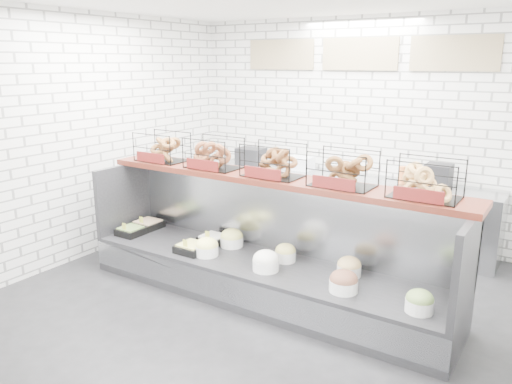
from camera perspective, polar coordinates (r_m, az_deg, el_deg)
The scene contains 5 objects.
ground at distance 5.17m, azimuth -1.24°, elevation -13.06°, with size 5.50×5.50×0.00m, color black.
room_shell at distance 5.09m, azimuth 2.51°, elevation 10.76°, with size 5.02×5.51×3.01m.
display_case at distance 5.29m, azimuth 0.83°, elevation -8.47°, with size 4.00×0.90×1.20m.
bagel_shelf at distance 5.11m, azimuth 1.92°, elevation 3.14°, with size 4.10×0.50×0.40m.
prep_counter at distance 7.00m, azimuth 9.92°, elevation -1.58°, with size 4.00×0.60×1.20m.
Camera 1 is at (2.58, -3.78, 2.41)m, focal length 35.00 mm.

